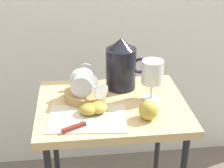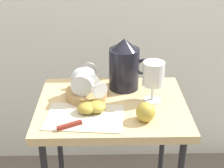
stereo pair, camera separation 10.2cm
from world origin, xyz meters
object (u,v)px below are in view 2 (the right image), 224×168
object	(u,v)px
pitcher	(124,68)
wine_glass_tipped_near	(85,81)
apple_whole	(146,112)
apple_half_right	(96,107)
table	(112,121)
wine_glass_upright	(153,76)
apple_half_left	(87,108)
knife	(80,123)
wine_glass_tipped_far	(84,81)
basket_tray	(86,94)

from	to	relation	value
pitcher	wine_glass_tipped_near	bearing A→B (deg)	-150.13
apple_whole	apple_half_right	bearing A→B (deg)	160.94
table	wine_glass_upright	xyz separation A→B (m)	(0.15, 0.02, 0.18)
apple_half_left	apple_half_right	world-z (taller)	same
apple_half_left	apple_half_right	distance (m)	0.03
wine_glass_upright	knife	xyz separation A→B (m)	(-0.26, -0.16, -0.09)
wine_glass_tipped_near	wine_glass_tipped_far	size ratio (longest dim) A/B	0.95
apple_whole	pitcher	bearing A→B (deg)	103.42
knife	apple_half_right	bearing A→B (deg)	57.41
apple_half_right	table	bearing A→B (deg)	47.26
wine_glass_tipped_far	knife	distance (m)	0.19
wine_glass_upright	wine_glass_tipped_near	world-z (taller)	wine_glass_upright
apple_half_left	apple_whole	xyz separation A→B (m)	(0.20, -0.05, 0.01)
wine_glass_tipped_near	apple_whole	size ratio (longest dim) A/B	2.31
wine_glass_tipped_near	wine_glass_upright	bearing A→B (deg)	-5.74
wine_glass_upright	apple_whole	bearing A→B (deg)	-106.52
wine_glass_upright	apple_half_left	size ratio (longest dim) A/B	2.32
pitcher	apple_whole	bearing A→B (deg)	-76.58
apple_half_left	apple_whole	bearing A→B (deg)	-14.58
pitcher	wine_glass_tipped_near	size ratio (longest dim) A/B	1.34
wine_glass_tipped_far	knife	size ratio (longest dim) A/B	0.76
table	apple_whole	bearing A→B (deg)	-47.35
basket_tray	knife	world-z (taller)	basket_tray
wine_glass_tipped_near	apple_half_left	xyz separation A→B (m)	(0.01, -0.11, -0.05)
apple_half_right	knife	bearing A→B (deg)	-122.59
pitcher	wine_glass_tipped_near	xyz separation A→B (m)	(-0.15, -0.09, -0.01)
knife	table	bearing A→B (deg)	52.62
wine_glass_tipped_far	apple_half_left	xyz separation A→B (m)	(0.01, -0.11, -0.05)
apple_half_left	basket_tray	bearing A→B (deg)	93.72
pitcher	apple_half_left	world-z (taller)	pitcher
apple_half_left	knife	distance (m)	0.08
wine_glass_tipped_far	apple_half_left	bearing A→B (deg)	-82.59
basket_tray	wine_glass_tipped_far	bearing A→B (deg)	-147.28
table	knife	bearing A→B (deg)	-127.38
table	wine_glass_upright	world-z (taller)	wine_glass_upright
table	pitcher	distance (m)	0.21
apple_whole	wine_glass_tipped_far	bearing A→B (deg)	143.33
apple_half_right	apple_whole	distance (m)	0.18
wine_glass_upright	apple_half_left	distance (m)	0.27
table	basket_tray	world-z (taller)	basket_tray
basket_tray	apple_half_right	world-z (taller)	apple_half_right
basket_tray	wine_glass_upright	size ratio (longest dim) A/B	1.00
table	wine_glass_upright	size ratio (longest dim) A/B	4.53
apple_half_right	knife	xyz separation A→B (m)	(-0.05, -0.08, -0.01)
wine_glass_tipped_far	knife	world-z (taller)	wine_glass_tipped_far
wine_glass_tipped_near	apple_half_left	bearing A→B (deg)	-85.54
pitcher	knife	distance (m)	0.32
wine_glass_tipped_near	wine_glass_tipped_far	bearing A→B (deg)	-149.33
pitcher	wine_glass_upright	world-z (taller)	pitcher
table	apple_half_right	size ratio (longest dim) A/B	10.53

